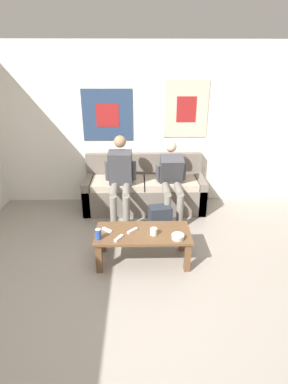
{
  "coord_description": "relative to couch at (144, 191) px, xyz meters",
  "views": [
    {
      "loc": [
        0.04,
        -2.36,
        2.21
      ],
      "look_at": [
        0.11,
        1.23,
        0.67
      ],
      "focal_mm": 28.0,
      "sensor_mm": 36.0,
      "label": 1
    }
  ],
  "objects": [
    {
      "name": "game_controller_far_center",
      "position": [
        -0.47,
        -1.44,
        0.11
      ],
      "size": [
        0.13,
        0.12,
        0.03
      ],
      "color": "white",
      "rests_on": "coffee_table"
    },
    {
      "name": "ceramic_bowl",
      "position": [
        0.34,
        -1.63,
        0.13
      ],
      "size": [
        0.15,
        0.15,
        0.06
      ],
      "color": "#B7B2A8",
      "rests_on": "coffee_table"
    },
    {
      "name": "person_seated_adult",
      "position": [
        -0.36,
        -0.39,
        0.38
      ],
      "size": [
        0.47,
        0.82,
        1.26
      ],
      "color": "gray",
      "rests_on": "ground_plane"
    },
    {
      "name": "person_seated_teen",
      "position": [
        0.4,
        -0.35,
        0.34
      ],
      "size": [
        0.47,
        0.88,
        1.15
      ],
      "color": "gray",
      "rests_on": "ground_plane"
    },
    {
      "name": "pillar_candle",
      "position": [
        0.08,
        -1.53,
        0.14
      ],
      "size": [
        0.08,
        0.08,
        0.09
      ],
      "color": "silver",
      "rests_on": "coffee_table"
    },
    {
      "name": "drink_can_blue",
      "position": [
        -0.55,
        -1.61,
        0.16
      ],
      "size": [
        0.07,
        0.07,
        0.12
      ],
      "color": "#28479E",
      "rests_on": "coffee_table"
    },
    {
      "name": "ground_plane",
      "position": [
        -0.14,
        -2.16,
        -0.3
      ],
      "size": [
        18.0,
        18.0,
        0.0
      ],
      "primitive_type": "plane",
      "color": "gray"
    },
    {
      "name": "coffee_table",
      "position": [
        -0.05,
        -1.47,
        0.02
      ],
      "size": [
        1.12,
        0.53,
        0.39
      ],
      "color": "brown",
      "rests_on": "ground_plane"
    },
    {
      "name": "backpack",
      "position": [
        0.21,
        -0.8,
        -0.11
      ],
      "size": [
        0.34,
        0.27,
        0.39
      ],
      "color": "#282D38",
      "rests_on": "ground_plane"
    },
    {
      "name": "game_controller_near_left",
      "position": [
        -0.17,
        -1.46,
        0.11
      ],
      "size": [
        0.12,
        0.13,
        0.03
      ],
      "color": "white",
      "rests_on": "coffee_table"
    },
    {
      "name": "wall_back",
      "position": [
        -0.14,
        0.36,
        0.98
      ],
      "size": [
        10.0,
        0.07,
        2.55
      ],
      "color": "white",
      "rests_on": "ground_plane"
    },
    {
      "name": "couch",
      "position": [
        0.0,
        0.0,
        0.0
      ],
      "size": [
        1.92,
        0.71,
        0.86
      ],
      "color": "#70665B",
      "rests_on": "ground_plane"
    },
    {
      "name": "game_controller_near_right",
      "position": [
        -0.32,
        -1.62,
        0.11
      ],
      "size": [
        0.1,
        0.14,
        0.03
      ],
      "color": "white",
      "rests_on": "coffee_table"
    }
  ]
}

